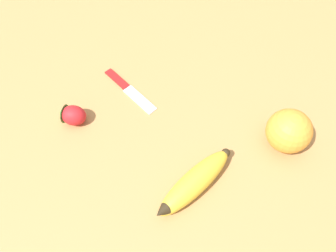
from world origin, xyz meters
The scene contains 5 objects.
ground_plane centered at (0.00, 0.00, 0.00)m, with size 3.00×3.00×0.00m, color #A87A47.
banana centered at (0.11, -0.03, 0.02)m, with size 0.09×0.18×0.04m.
orange centered at (0.22, 0.13, 0.04)m, with size 0.08×0.08×0.08m.
strawberry centered at (-0.16, -0.01, 0.02)m, with size 0.06×0.05×0.04m.
paring_knife centered at (-0.11, 0.11, 0.00)m, with size 0.15×0.07×0.01m.
Camera 1 is at (0.17, -0.24, 0.55)m, focal length 35.00 mm.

